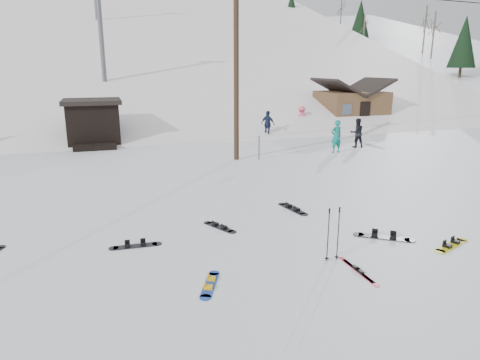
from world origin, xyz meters
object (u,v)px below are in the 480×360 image
object	(u,v)px
utility_pole	(236,66)
cabin	(351,107)
hero_snowboard	(210,284)
hero_skis	(358,271)

from	to	relation	value
utility_pole	cabin	xyz separation A→B (m)	(13.00, 10.00, -3.20)
hero_snowboard	hero_skis	bearing A→B (deg)	-73.03
utility_pole	hero_snowboard	xyz separation A→B (m)	(-4.56, -12.42, -4.66)
cabin	hero_snowboard	size ratio (longest dim) A/B	4.33
hero_skis	utility_pole	bearing A→B (deg)	85.38
cabin	hero_skis	world-z (taller)	cabin
hero_snowboard	hero_skis	xyz separation A→B (m)	(3.50, -0.45, -0.00)
cabin	utility_pole	bearing A→B (deg)	-142.44
cabin	hero_skis	bearing A→B (deg)	-121.58
utility_pole	hero_snowboard	world-z (taller)	utility_pole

